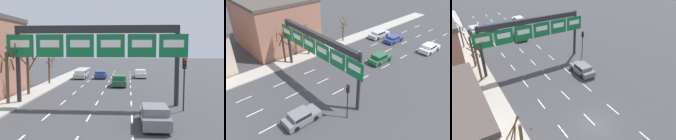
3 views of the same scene
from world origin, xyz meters
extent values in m
cube|color=white|center=(-3.30, 11.00, 0.01)|extent=(0.12, 2.00, 0.01)
cube|color=white|center=(-3.30, 16.00, 0.01)|extent=(0.12, 2.00, 0.01)
cube|color=white|center=(-3.30, 21.00, 0.01)|extent=(0.12, 2.00, 0.01)
cube|color=white|center=(-3.30, 26.00, 0.01)|extent=(0.12, 2.00, 0.01)
cube|color=white|center=(-3.30, 31.00, 0.01)|extent=(0.12, 2.00, 0.01)
cube|color=white|center=(-3.30, 36.00, 0.01)|extent=(0.12, 2.00, 0.01)
cube|color=white|center=(-3.30, 41.00, 0.01)|extent=(0.12, 2.00, 0.01)
cube|color=white|center=(-3.30, 46.00, 0.01)|extent=(0.12, 2.00, 0.01)
cube|color=white|center=(0.00, 11.00, 0.01)|extent=(0.12, 2.00, 0.01)
cube|color=white|center=(0.00, 16.00, 0.01)|extent=(0.12, 2.00, 0.01)
cube|color=white|center=(0.00, 21.00, 0.01)|extent=(0.12, 2.00, 0.01)
cube|color=white|center=(0.00, 26.00, 0.01)|extent=(0.12, 2.00, 0.01)
cube|color=white|center=(0.00, 31.00, 0.01)|extent=(0.12, 2.00, 0.01)
cube|color=white|center=(0.00, 36.00, 0.01)|extent=(0.12, 2.00, 0.01)
cube|color=white|center=(0.00, 41.00, 0.01)|extent=(0.12, 2.00, 0.01)
cube|color=white|center=(0.00, 46.00, 0.01)|extent=(0.12, 2.00, 0.01)
cube|color=white|center=(3.30, 11.00, 0.01)|extent=(0.12, 2.00, 0.01)
cube|color=white|center=(3.30, 16.00, 0.01)|extent=(0.12, 2.00, 0.01)
cube|color=white|center=(3.30, 21.00, 0.01)|extent=(0.12, 2.00, 0.01)
cube|color=white|center=(3.30, 26.00, 0.01)|extent=(0.12, 2.00, 0.01)
cube|color=white|center=(3.30, 31.00, 0.01)|extent=(0.12, 2.00, 0.01)
cube|color=white|center=(3.30, 36.00, 0.01)|extent=(0.12, 2.00, 0.01)
cube|color=white|center=(3.30, 41.00, 0.01)|extent=(0.12, 2.00, 0.01)
cube|color=white|center=(3.30, 46.00, 0.01)|extent=(0.12, 2.00, 0.01)
cylinder|color=#232628|center=(-7.40, 15.39, 3.67)|extent=(0.42, 0.42, 7.33)
cylinder|color=#232628|center=(7.40, 15.39, 3.67)|extent=(0.42, 0.42, 7.33)
cube|color=#232628|center=(0.00, 15.39, 6.98)|extent=(14.80, 0.60, 0.70)
cube|color=#116B38|center=(-7.00, 15.05, 5.48)|extent=(2.55, 0.08, 2.09)
cube|color=white|center=(-7.00, 15.01, 5.67)|extent=(1.78, 0.02, 0.67)
cube|color=#116B38|center=(-4.20, 15.05, 5.48)|extent=(2.55, 0.08, 2.09)
cube|color=white|center=(-4.20, 15.01, 5.67)|extent=(1.78, 0.02, 0.67)
cube|color=#116B38|center=(-1.40, 15.05, 5.48)|extent=(2.55, 0.08, 2.09)
cube|color=white|center=(-1.40, 15.01, 5.67)|extent=(1.78, 0.02, 0.67)
cube|color=#116B38|center=(1.40, 15.05, 5.48)|extent=(2.55, 0.08, 2.09)
cube|color=white|center=(1.40, 15.01, 5.67)|extent=(1.78, 0.02, 0.67)
cube|color=#116B38|center=(4.20, 15.05, 5.48)|extent=(2.55, 0.08, 2.09)
cube|color=white|center=(4.20, 15.01, 5.67)|extent=(1.78, 0.02, 0.67)
cube|color=#116B38|center=(7.00, 15.05, 5.48)|extent=(2.55, 0.08, 2.09)
cube|color=white|center=(7.00, 15.01, 5.67)|extent=(1.78, 0.02, 0.67)
cube|color=#235B38|center=(1.76, 26.42, 0.56)|extent=(1.87, 4.03, 0.72)
cube|color=#235B38|center=(1.76, 26.18, 1.21)|extent=(1.72, 2.10, 0.59)
cube|color=black|center=(1.76, 26.18, 1.21)|extent=(1.76, 1.93, 0.43)
cylinder|color=black|center=(0.92, 27.63, 0.33)|extent=(0.22, 0.66, 0.66)
cylinder|color=black|center=(2.61, 27.63, 0.33)|extent=(0.22, 0.66, 0.66)
cylinder|color=black|center=(0.92, 25.21, 0.33)|extent=(0.22, 0.66, 0.66)
cylinder|color=black|center=(2.61, 25.21, 0.33)|extent=(0.22, 0.66, 0.66)
cube|color=navy|center=(-1.70, 34.84, 0.52)|extent=(1.84, 4.02, 0.64)
cube|color=navy|center=(-1.70, 34.59, 1.05)|extent=(1.70, 2.09, 0.43)
cube|color=black|center=(-1.70, 34.59, 1.05)|extent=(1.73, 1.92, 0.31)
cylinder|color=black|center=(-2.54, 36.04, 0.33)|extent=(0.22, 0.66, 0.66)
cylinder|color=black|center=(-0.87, 36.04, 0.33)|extent=(0.22, 0.66, 0.66)
cylinder|color=black|center=(-2.54, 33.63, 0.33)|extent=(0.22, 0.66, 0.66)
cylinder|color=black|center=(-0.87, 33.63, 0.33)|extent=(0.22, 0.66, 0.66)
cube|color=#B7B7BC|center=(-5.05, 34.50, 0.56)|extent=(1.88, 4.58, 0.72)
cube|color=#B7B7BC|center=(-5.05, 34.22, 1.14)|extent=(1.73, 2.38, 0.44)
cube|color=black|center=(-5.05, 34.22, 1.14)|extent=(1.76, 2.19, 0.32)
cylinder|color=black|center=(-5.90, 35.87, 0.33)|extent=(0.22, 0.66, 0.66)
cylinder|color=black|center=(-4.20, 35.87, 0.33)|extent=(0.22, 0.66, 0.66)
cylinder|color=black|center=(-5.90, 33.12, 0.33)|extent=(0.22, 0.66, 0.66)
cylinder|color=black|center=(-4.20, 33.12, 0.33)|extent=(0.22, 0.66, 0.66)
cube|color=silver|center=(5.08, 36.07, 0.56)|extent=(1.93, 4.24, 0.72)
cube|color=silver|center=(5.08, 35.81, 1.17)|extent=(1.77, 2.21, 0.50)
cube|color=black|center=(5.08, 35.81, 1.17)|extent=(1.81, 2.03, 0.36)
cylinder|color=black|center=(4.20, 37.34, 0.33)|extent=(0.22, 0.66, 0.66)
cylinder|color=black|center=(5.95, 37.34, 0.33)|extent=(0.22, 0.66, 0.66)
cylinder|color=black|center=(4.20, 34.80, 0.33)|extent=(0.22, 0.66, 0.66)
cylinder|color=black|center=(5.95, 34.80, 0.33)|extent=(0.22, 0.66, 0.66)
cube|color=slate|center=(4.81, 9.37, 0.57)|extent=(1.82, 4.09, 0.74)
cube|color=slate|center=(4.81, 9.13, 1.20)|extent=(1.68, 2.13, 0.51)
cube|color=black|center=(4.81, 9.13, 1.20)|extent=(1.71, 1.96, 0.37)
cylinder|color=black|center=(3.98, 10.60, 0.33)|extent=(0.22, 0.66, 0.66)
cylinder|color=black|center=(5.63, 10.60, 0.33)|extent=(0.22, 0.66, 0.66)
cylinder|color=black|center=(3.98, 8.15, 0.33)|extent=(0.22, 0.66, 0.66)
cylinder|color=black|center=(5.63, 8.15, 0.33)|extent=(0.22, 0.66, 0.66)
cylinder|color=black|center=(7.65, 13.49, 1.79)|extent=(0.12, 0.12, 3.57)
cube|color=black|center=(7.65, 13.49, 4.02)|extent=(0.30, 0.24, 0.90)
sphere|color=red|center=(7.65, 13.36, 4.32)|extent=(0.20, 0.20, 0.20)
sphere|color=#412F0C|center=(7.65, 13.36, 4.02)|extent=(0.20, 0.20, 0.20)
sphere|color=#0E3515|center=(7.65, 13.36, 3.72)|extent=(0.20, 0.20, 0.20)
cylinder|color=brown|center=(-8.16, 14.69, 2.53)|extent=(0.30, 0.30, 4.76)
cylinder|color=brown|center=(-7.41, 14.98, 4.87)|extent=(0.73, 1.65, 1.77)
cylinder|color=brown|center=(-7.75, 14.53, 4.87)|extent=(0.49, 0.97, 1.15)
cylinder|color=brown|center=(-7.67, 14.80, 3.73)|extent=(0.37, 1.10, 1.09)
cylinder|color=brown|center=(-8.59, 14.54, 3.58)|extent=(0.47, 1.00, 1.11)
cylinder|color=brown|center=(-8.41, 27.58, 1.97)|extent=(0.25, 0.25, 3.64)
cylinder|color=brown|center=(-7.84, 27.39, 4.43)|extent=(0.52, 1.27, 2.10)
cylinder|color=brown|center=(-7.99, 27.71, 3.33)|extent=(0.39, 0.95, 1.13)
cylinder|color=brown|center=(-8.23, 27.16, 2.89)|extent=(0.96, 0.48, 0.96)
cylinder|color=brown|center=(-8.36, 26.97, 4.11)|extent=(1.32, 0.23, 1.97)
cylinder|color=brown|center=(-8.06, 19.21, 2.48)|extent=(0.31, 0.31, 4.67)
cylinder|color=brown|center=(-7.70, 19.80, 3.61)|extent=(1.33, 0.89, 1.64)
cylinder|color=brown|center=(-7.67, 18.98, 4.78)|extent=(0.65, 0.95, 1.55)
cylinder|color=brown|center=(-8.08, 18.70, 3.58)|extent=(1.14, 0.19, 1.35)
cylinder|color=brown|center=(-7.58, 19.18, 4.43)|extent=(0.22, 1.09, 1.26)
cylinder|color=brown|center=(-8.57, 19.07, 4.64)|extent=(0.46, 1.17, 1.56)
camera|label=1|loc=(3.03, -7.45, 5.41)|focal=40.00mm
camera|label=2|loc=(20.70, 0.63, 17.39)|focal=35.00mm
camera|label=3|loc=(-11.25, -12.71, 16.41)|focal=35.00mm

